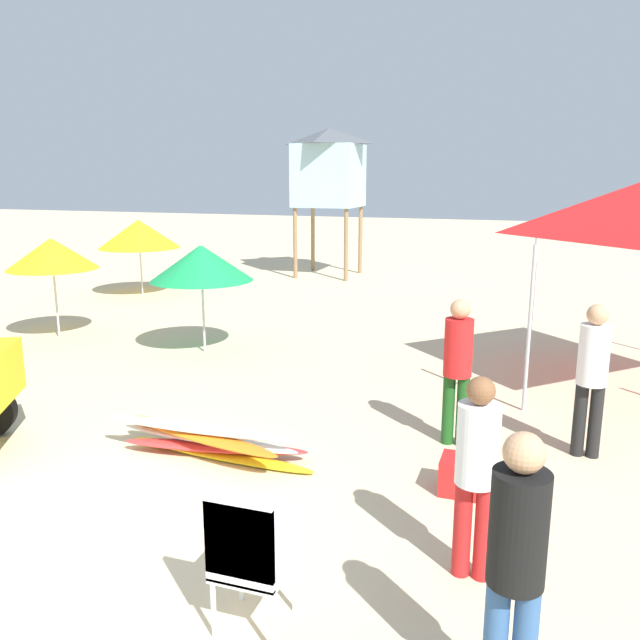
{
  "coord_description": "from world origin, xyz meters",
  "views": [
    {
      "loc": [
        3.78,
        -4.27,
        3.07
      ],
      "look_at": [
        1.08,
        3.65,
        1.15
      ],
      "focal_mm": 36.28,
      "sensor_mm": 36.0,
      "label": 1
    }
  ],
  "objects_px": {
    "stacked_plastic_chairs": "(248,547)",
    "beach_umbrella_left": "(139,234)",
    "lifeguard_near_center": "(477,465)",
    "lifeguard_near_right": "(458,362)",
    "beach_umbrella_far": "(52,254)",
    "surfboard_pile": "(208,441)",
    "cooler_box": "(468,476)",
    "lifeguard_far_right": "(516,557)",
    "beach_umbrella_mid": "(201,263)",
    "lifeguard_tower": "(329,168)",
    "lifeguard_near_left": "(592,370)"
  },
  "relations": [
    {
      "from": "lifeguard_near_left",
      "to": "lifeguard_near_right",
      "type": "xyz_separation_m",
      "value": [
        -1.41,
        -0.14,
        -0.01
      ]
    },
    {
      "from": "beach_umbrella_far",
      "to": "beach_umbrella_mid",
      "type": "bearing_deg",
      "value": -0.07
    },
    {
      "from": "stacked_plastic_chairs",
      "to": "beach_umbrella_left",
      "type": "xyz_separation_m",
      "value": [
        -7.92,
        10.56,
        0.91
      ]
    },
    {
      "from": "beach_umbrella_left",
      "to": "lifeguard_tower",
      "type": "bearing_deg",
      "value": 51.92
    },
    {
      "from": "beach_umbrella_mid",
      "to": "beach_umbrella_far",
      "type": "height_order",
      "value": "beach_umbrella_far"
    },
    {
      "from": "lifeguard_far_right",
      "to": "beach_umbrella_mid",
      "type": "xyz_separation_m",
      "value": [
        -5.43,
        6.33,
        0.57
      ]
    },
    {
      "from": "lifeguard_far_right",
      "to": "lifeguard_near_right",
      "type": "bearing_deg",
      "value": 101.78
    },
    {
      "from": "lifeguard_tower",
      "to": "beach_umbrella_left",
      "type": "distance_m",
      "value": 6.0
    },
    {
      "from": "lifeguard_near_right",
      "to": "beach_umbrella_mid",
      "type": "relative_size",
      "value": 0.91
    },
    {
      "from": "beach_umbrella_mid",
      "to": "cooler_box",
      "type": "distance_m",
      "value": 6.34
    },
    {
      "from": "lifeguard_tower",
      "to": "beach_umbrella_far",
      "type": "distance_m",
      "value": 9.36
    },
    {
      "from": "lifeguard_near_center",
      "to": "cooler_box",
      "type": "bearing_deg",
      "value": 97.43
    },
    {
      "from": "lifeguard_near_left",
      "to": "lifeguard_far_right",
      "type": "relative_size",
      "value": 0.99
    },
    {
      "from": "lifeguard_near_left",
      "to": "lifeguard_tower",
      "type": "bearing_deg",
      "value": 120.53
    },
    {
      "from": "beach_umbrella_far",
      "to": "stacked_plastic_chairs",
      "type": "bearing_deg",
      "value": -42.21
    },
    {
      "from": "lifeguard_near_center",
      "to": "beach_umbrella_left",
      "type": "distance_m",
      "value": 13.24
    },
    {
      "from": "surfboard_pile",
      "to": "cooler_box",
      "type": "height_order",
      "value": "surfboard_pile"
    },
    {
      "from": "lifeguard_near_left",
      "to": "cooler_box",
      "type": "bearing_deg",
      "value": -131.3
    },
    {
      "from": "lifeguard_near_center",
      "to": "beach_umbrella_left",
      "type": "relative_size",
      "value": 0.8
    },
    {
      "from": "lifeguard_near_left",
      "to": "cooler_box",
      "type": "relative_size",
      "value": 3.28
    },
    {
      "from": "beach_umbrella_left",
      "to": "cooler_box",
      "type": "xyz_separation_m",
      "value": [
        9.1,
        -8.08,
        -1.38
      ]
    },
    {
      "from": "lifeguard_tower",
      "to": "lifeguard_near_left",
      "type": "bearing_deg",
      "value": -59.47
    },
    {
      "from": "beach_umbrella_left",
      "to": "lifeguard_near_right",
      "type": "bearing_deg",
      "value": -38.11
    },
    {
      "from": "lifeguard_near_right",
      "to": "beach_umbrella_left",
      "type": "distance_m",
      "value": 11.23
    },
    {
      "from": "surfboard_pile",
      "to": "lifeguard_far_right",
      "type": "height_order",
      "value": "lifeguard_far_right"
    },
    {
      "from": "lifeguard_tower",
      "to": "beach_umbrella_left",
      "type": "relative_size",
      "value": 2.12
    },
    {
      "from": "lifeguard_near_right",
      "to": "lifeguard_tower",
      "type": "distance_m",
      "value": 12.81
    },
    {
      "from": "lifeguard_near_center",
      "to": "cooler_box",
      "type": "xyz_separation_m",
      "value": [
        -0.18,
        1.34,
        -0.75
      ]
    },
    {
      "from": "lifeguard_near_center",
      "to": "beach_umbrella_far",
      "type": "bearing_deg",
      "value": 148.26
    },
    {
      "from": "lifeguard_near_left",
      "to": "beach_umbrella_far",
      "type": "xyz_separation_m",
      "value": [
        -9.19,
        2.45,
        0.61
      ]
    },
    {
      "from": "lifeguard_near_left",
      "to": "beach_umbrella_mid",
      "type": "bearing_deg",
      "value": 158.04
    },
    {
      "from": "stacked_plastic_chairs",
      "to": "surfboard_pile",
      "type": "xyz_separation_m",
      "value": [
        -1.61,
        2.39,
        -0.45
      ]
    },
    {
      "from": "lifeguard_near_center",
      "to": "lifeguard_far_right",
      "type": "relative_size",
      "value": 0.94
    },
    {
      "from": "stacked_plastic_chairs",
      "to": "beach_umbrella_left",
      "type": "height_order",
      "value": "beach_umbrella_left"
    },
    {
      "from": "stacked_plastic_chairs",
      "to": "beach_umbrella_left",
      "type": "bearing_deg",
      "value": 126.87
    },
    {
      "from": "stacked_plastic_chairs",
      "to": "lifeguard_near_center",
      "type": "height_order",
      "value": "lifeguard_near_center"
    },
    {
      "from": "lifeguard_near_left",
      "to": "cooler_box",
      "type": "height_order",
      "value": "lifeguard_near_left"
    },
    {
      "from": "beach_umbrella_mid",
      "to": "cooler_box",
      "type": "height_order",
      "value": "beach_umbrella_mid"
    },
    {
      "from": "lifeguard_near_right",
      "to": "beach_umbrella_far",
      "type": "height_order",
      "value": "beach_umbrella_far"
    },
    {
      "from": "surfboard_pile",
      "to": "beach_umbrella_mid",
      "type": "height_order",
      "value": "beach_umbrella_mid"
    },
    {
      "from": "stacked_plastic_chairs",
      "to": "lifeguard_tower",
      "type": "xyz_separation_m",
      "value": [
        -4.36,
        15.11,
        2.55
      ]
    },
    {
      "from": "lifeguard_near_center",
      "to": "lifeguard_near_right",
      "type": "height_order",
      "value": "lifeguard_near_right"
    },
    {
      "from": "beach_umbrella_mid",
      "to": "lifeguard_near_center",
      "type": "bearing_deg",
      "value": -44.89
    },
    {
      "from": "lifeguard_far_right",
      "to": "beach_umbrella_left",
      "type": "bearing_deg",
      "value": 132.01
    },
    {
      "from": "surfboard_pile",
      "to": "lifeguard_near_center",
      "type": "distance_m",
      "value": 3.3
    },
    {
      "from": "stacked_plastic_chairs",
      "to": "cooler_box",
      "type": "height_order",
      "value": "stacked_plastic_chairs"
    },
    {
      "from": "lifeguard_far_right",
      "to": "beach_umbrella_left",
      "type": "distance_m",
      "value": 14.37
    },
    {
      "from": "cooler_box",
      "to": "lifeguard_far_right",
      "type": "bearing_deg",
      "value": -78.97
    },
    {
      "from": "beach_umbrella_left",
      "to": "beach_umbrella_far",
      "type": "xyz_separation_m",
      "value": [
        1.05,
        -4.33,
        0.04
      ]
    },
    {
      "from": "lifeguard_near_right",
      "to": "lifeguard_tower",
      "type": "xyz_separation_m",
      "value": [
        -5.27,
        11.47,
        2.22
      ]
    }
  ]
}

